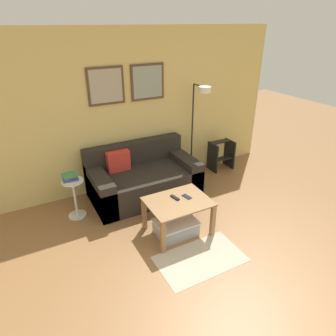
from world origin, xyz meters
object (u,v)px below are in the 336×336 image
side_table (75,195)px  book_stack (70,177)px  storage_bin (176,227)px  coffee_table (178,207)px  remote_control (175,198)px  step_stool (221,154)px  cell_phone (187,197)px  couch (143,179)px  floor_lamp (199,114)px

side_table → book_stack: size_ratio=2.60×
storage_bin → book_stack: size_ratio=2.40×
coffee_table → remote_control: remote_control is taller
book_stack → step_stool: size_ratio=0.41×
book_stack → cell_phone: book_stack is taller
side_table → remote_control: bearing=-39.8°
couch → remote_control: bearing=-89.1°
floor_lamp → step_stool: size_ratio=3.04×
coffee_table → side_table: 1.52m
remote_control → step_stool: step_stool is taller
coffee_table → storage_bin: (-0.05, -0.04, -0.28)m
remote_control → couch: bearing=79.0°
coffee_table → side_table: size_ratio=1.39×
book_stack → remote_control: bearing=-39.8°
coffee_table → step_stool: (1.70, 1.30, -0.09)m
step_stool → couch: bearing=-174.0°
cell_phone → remote_control: bearing=150.1°
coffee_table → remote_control: (-0.01, 0.08, 0.11)m
coffee_table → step_stool: size_ratio=1.50×
floor_lamp → book_stack: bearing=-175.2°
coffee_table → cell_phone: (0.15, 0.03, 0.10)m
step_stool → floor_lamp: bearing=-172.5°
step_stool → book_stack: bearing=-174.7°
couch → cell_phone: couch is taller
floor_lamp → side_table: 2.39m
book_stack → side_table: bearing=-35.6°
couch → coffee_table: (0.02, -1.11, 0.10)m
storage_bin → side_table: bearing=135.8°
storage_bin → step_stool: 2.21m
coffee_table → step_stool: step_stool is taller
coffee_table → side_table: bearing=138.1°
remote_control → cell_phone: (0.15, -0.05, -0.01)m
coffee_table → floor_lamp: floor_lamp is taller
coffee_table → storage_bin: bearing=-145.1°
side_table → book_stack: 0.29m
storage_bin → step_stool: size_ratio=0.99×
floor_lamp → book_stack: floor_lamp is taller
coffee_table → book_stack: (-1.15, 1.03, 0.25)m
floor_lamp → step_stool: 1.09m
side_table → cell_phone: bearing=-37.6°
storage_bin → side_table: side_table is taller
couch → step_stool: (1.72, 0.18, 0.00)m
storage_bin → side_table: 1.53m
coffee_table → remote_control: 0.13m
storage_bin → cell_phone: cell_phone is taller
floor_lamp → step_stool: floor_lamp is taller
storage_bin → floor_lamp: 2.02m
coffee_table → side_table: (-1.13, 1.02, -0.04)m
side_table → cell_phone: (1.28, -0.99, 0.14)m
storage_bin → remote_control: 0.41m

